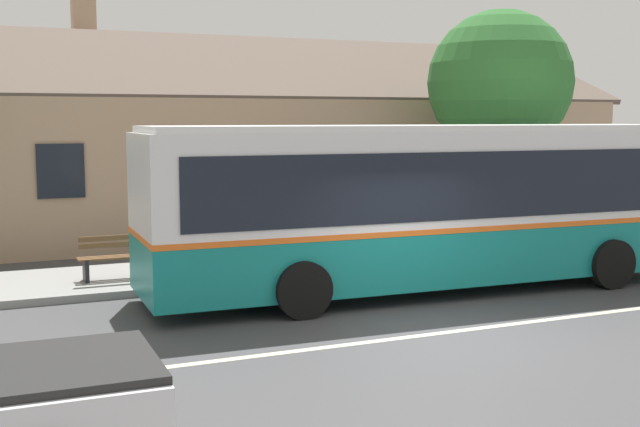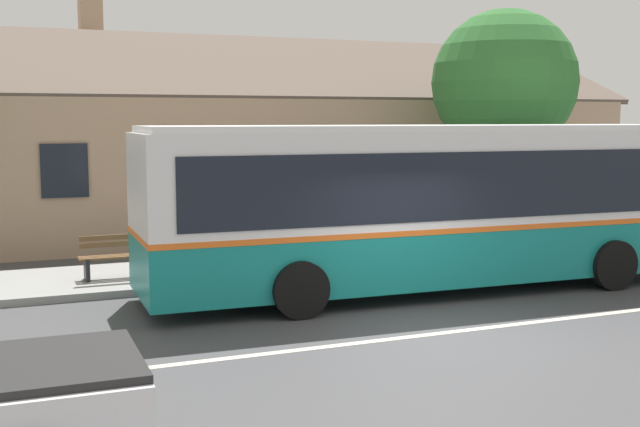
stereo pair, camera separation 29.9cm
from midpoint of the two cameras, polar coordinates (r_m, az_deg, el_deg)
The scene contains 7 objects.
ground_plane at distance 13.07m, azimuth 9.29°, elevation -8.41°, with size 300.00×300.00×0.00m, color #424244.
sidewalk_far at distance 18.29m, azimuth -0.65°, elevation -3.69°, with size 60.00×3.00×0.15m, color gray.
lane_divider_stripe at distance 13.07m, azimuth 9.29°, elevation -8.39°, with size 60.00×0.16×0.01m, color beige.
community_building at distance 27.02m, azimuth -3.40°, elevation 4.00°, with size 20.64×10.98×7.10m.
transit_bus at distance 15.92m, azimuth 8.29°, elevation 0.77°, with size 11.46×3.03×3.27m.
bench_by_building at distance 16.81m, azimuth -13.61°, elevation -3.14°, with size 1.58×0.51×0.94m.
street_tree_primary at distance 21.93m, azimuth 13.36°, elevation 8.99°, with size 3.82×3.82×6.25m.
Camera 2 is at (-6.55, -10.76, 3.41)m, focal length 45.00 mm.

